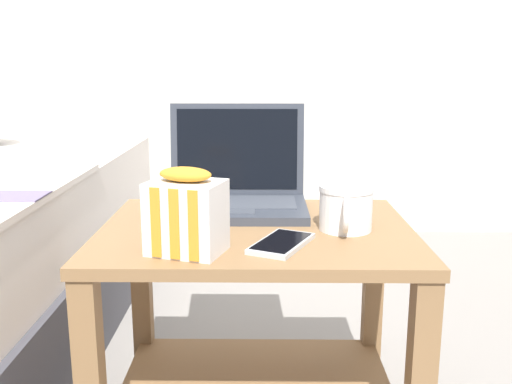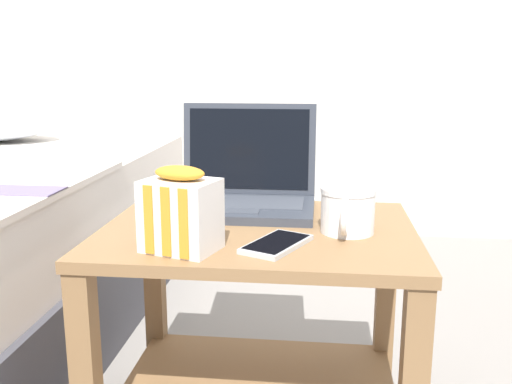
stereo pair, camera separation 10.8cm
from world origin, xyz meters
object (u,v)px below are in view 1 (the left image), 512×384
object	(u,v)px
snack_bag	(186,214)
laptop	(236,188)
mug_front_left	(346,205)
cell_phone	(282,243)

from	to	relation	value
snack_bag	laptop	bearing A→B (deg)	77.07
mug_front_left	snack_bag	distance (m)	0.32
laptop	snack_bag	world-z (taller)	laptop
mug_front_left	cell_phone	size ratio (longest dim) A/B	0.88
laptop	cell_phone	world-z (taller)	laptop
laptop	snack_bag	bearing A→B (deg)	-102.93
snack_bag	cell_phone	bearing A→B (deg)	12.38
mug_front_left	cell_phone	xyz separation A→B (m)	(-0.13, -0.10, -0.04)
cell_phone	snack_bag	bearing A→B (deg)	-167.62
laptop	mug_front_left	world-z (taller)	laptop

